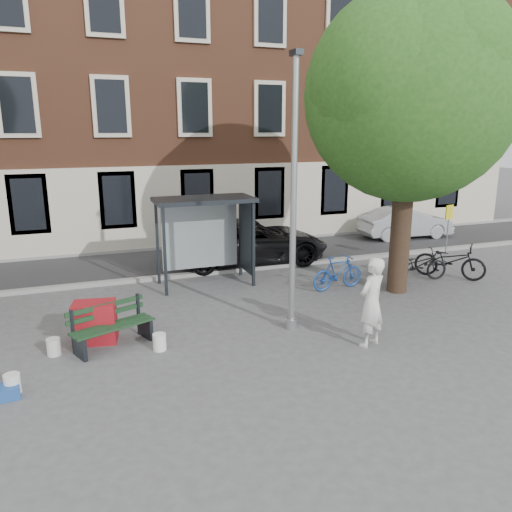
{
  "coord_description": "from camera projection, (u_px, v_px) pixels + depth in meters",
  "views": [
    {
      "loc": [
        -4.56,
        -9.94,
        4.53
      ],
      "look_at": [
        -0.29,
        1.58,
        1.4
      ],
      "focal_mm": 35.0,
      "sensor_mm": 36.0,
      "label": 1
    }
  ],
  "objects": [
    {
      "name": "bucket_c",
      "position": [
        54.0,
        347.0,
        10.27
      ],
      "size": [
        0.35,
        0.35,
        0.36
      ],
      "primitive_type": "cylinder",
      "rotation": [
        0.0,
        0.0,
        0.32
      ],
      "color": "silver",
      "rests_on": "ground"
    },
    {
      "name": "painter",
      "position": [
        371.0,
        302.0,
        10.55
      ],
      "size": [
        0.84,
        0.71,
        1.95
      ],
      "primitive_type": "imported",
      "rotation": [
        0.0,
        0.0,
        3.54
      ],
      "color": "silver",
      "rests_on": "ground"
    },
    {
      "name": "curb_far",
      "position": [
        198.0,
        245.0,
        19.85
      ],
      "size": [
        40.0,
        0.25,
        0.12
      ],
      "primitive_type": "cube",
      "color": "gray",
      "rests_on": "ground"
    },
    {
      "name": "bucket_b",
      "position": [
        12.0,
        384.0,
        8.78
      ],
      "size": [
        0.36,
        0.36,
        0.36
      ],
      "primitive_type": "cylinder",
      "rotation": [
        0.0,
        0.0,
        0.37
      ],
      "color": "white",
      "rests_on": "ground"
    },
    {
      "name": "curb_near",
      "position": [
        228.0,
        271.0,
        16.21
      ],
      "size": [
        40.0,
        0.25,
        0.12
      ],
      "primitive_type": "cube",
      "color": "gray",
      "rests_on": "ground"
    },
    {
      "name": "bench",
      "position": [
        112.0,
        328.0,
        10.63
      ],
      "size": [
        1.85,
        1.19,
        0.91
      ],
      "rotation": [
        0.0,
        0.0,
        0.39
      ],
      "color": "#1E2328",
      "rests_on": "ground"
    },
    {
      "name": "notice_sign",
      "position": [
        448.0,
        221.0,
        16.4
      ],
      "size": [
        0.36,
        0.13,
        2.13
      ],
      "rotation": [
        0.0,
        0.0,
        0.26
      ],
      "color": "#9EA0A3",
      "rests_on": "ground"
    },
    {
      "name": "building_row",
      "position": [
        172.0,
        71.0,
        21.77
      ],
      "size": [
        30.0,
        8.0,
        14.0
      ],
      "primitive_type": "cube",
      "color": "brown",
      "rests_on": "ground"
    },
    {
      "name": "road",
      "position": [
        212.0,
        258.0,
        18.04
      ],
      "size": [
        40.0,
        4.0,
        0.01
      ],
      "primitive_type": "cube",
      "color": "#28282B",
      "rests_on": "ground"
    },
    {
      "name": "car_silver",
      "position": [
        405.0,
        223.0,
        21.32
      ],
      "size": [
        4.05,
        1.69,
        1.3
      ],
      "primitive_type": "imported",
      "rotation": [
        0.0,
        0.0,
        1.49
      ],
      "color": "#A9ACB1",
      "rests_on": "ground"
    },
    {
      "name": "bike_d",
      "position": [
        398.0,
        262.0,
        15.39
      ],
      "size": [
        1.68,
        1.61,
        1.09
      ],
      "primitive_type": "imported",
      "rotation": [
        0.0,
        0.0,
        2.32
      ],
      "color": "black",
      "rests_on": "ground"
    },
    {
      "name": "ground",
      "position": [
        291.0,
        328.0,
        11.68
      ],
      "size": [
        90.0,
        90.0,
        0.0
      ],
      "primitive_type": "plane",
      "color": "#4C4C4F",
      "rests_on": "ground"
    },
    {
      "name": "tree_right",
      "position": [
        415.0,
        86.0,
        12.9
      ],
      "size": [
        5.76,
        5.6,
        8.2
      ],
      "color": "black",
      "rests_on": "ground"
    },
    {
      "name": "bike_a",
      "position": [
        418.0,
        265.0,
        15.29
      ],
      "size": [
        1.95,
        0.99,
        0.98
      ],
      "primitive_type": "imported",
      "rotation": [
        0.0,
        0.0,
        1.38
      ],
      "color": "black",
      "rests_on": "ground"
    },
    {
      "name": "blue_crate",
      "position": [
        3.0,
        393.0,
        8.63
      ],
      "size": [
        0.59,
        0.45,
        0.2
      ],
      "primitive_type": "cube",
      "rotation": [
        0.0,
        0.0,
        0.1
      ],
      "color": "#204995",
      "rests_on": "ground"
    },
    {
      "name": "bucket_a",
      "position": [
        159.0,
        342.0,
        10.5
      ],
      "size": [
        0.32,
        0.32,
        0.36
      ],
      "primitive_type": "cylinder",
      "rotation": [
        0.0,
        0.0,
        0.14
      ],
      "color": "white",
      "rests_on": "ground"
    },
    {
      "name": "bike_b",
      "position": [
        338.0,
        273.0,
        14.43
      ],
      "size": [
        1.7,
        0.62,
        1.0
      ],
      "primitive_type": "imported",
      "rotation": [
        0.0,
        0.0,
        1.66
      ],
      "color": "navy",
      "rests_on": "ground"
    },
    {
      "name": "car_dark",
      "position": [
        250.0,
        241.0,
        17.33
      ],
      "size": [
        5.53,
        2.72,
        1.51
      ],
      "primitive_type": "imported",
      "rotation": [
        0.0,
        0.0,
        1.53
      ],
      "color": "black",
      "rests_on": "ground"
    },
    {
      "name": "bike_c",
      "position": [
        450.0,
        261.0,
        15.54
      ],
      "size": [
        1.98,
        2.06,
        1.11
      ],
      "primitive_type": "imported",
      "rotation": [
        0.0,
        0.0,
        0.74
      ],
      "color": "black",
      "rests_on": "ground"
    },
    {
      "name": "lamppost",
      "position": [
        293.0,
        211.0,
        11.0
      ],
      "size": [
        0.28,
        0.35,
        6.11
      ],
      "color": "#9EA0A3",
      "rests_on": "ground"
    },
    {
      "name": "bus_shelter",
      "position": [
        216.0,
        220.0,
        14.74
      ],
      "size": [
        2.85,
        1.45,
        2.62
      ],
      "color": "#1E2328",
      "rests_on": "ground"
    },
    {
      "name": "red_stand",
      "position": [
        95.0,
        322.0,
        10.86
      ],
      "size": [
        0.99,
        0.76,
        0.9
      ],
      "primitive_type": "cube",
      "rotation": [
        0.0,
        0.0,
        -0.18
      ],
      "color": "maroon",
      "rests_on": "ground"
    }
  ]
}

